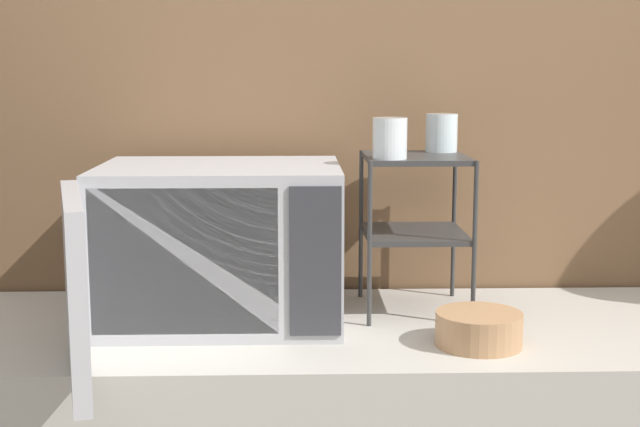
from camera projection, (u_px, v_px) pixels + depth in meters
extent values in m
cube|color=brown|center=(380.00, 121.00, 2.19)|extent=(8.00, 0.06, 2.60)
cube|color=#ADADB2|center=(221.00, 243.00, 1.93)|extent=(0.52, 0.39, 0.34)
cube|color=#B7B2A8|center=(184.00, 262.00, 1.74)|extent=(0.37, 0.01, 0.29)
cube|color=#333338|center=(315.00, 262.00, 1.74)|extent=(0.10, 0.01, 0.30)
cube|color=#ADADB2|center=(75.00, 287.00, 1.54)|extent=(0.13, 0.40, 0.33)
cylinder|color=#333333|center=(370.00, 245.00, 1.88)|extent=(0.01, 0.01, 0.35)
cylinder|color=#333333|center=(475.00, 244.00, 1.88)|extent=(0.01, 0.01, 0.35)
cylinder|color=#333333|center=(361.00, 224.00, 2.12)|extent=(0.01, 0.01, 0.35)
cylinder|color=#333333|center=(454.00, 224.00, 2.13)|extent=(0.01, 0.01, 0.35)
cube|color=#333333|center=(414.00, 234.00, 2.00)|extent=(0.22, 0.25, 0.01)
cube|color=#333333|center=(416.00, 158.00, 1.97)|extent=(0.22, 0.25, 0.01)
cylinder|color=silver|center=(390.00, 138.00, 1.89)|extent=(0.07, 0.07, 0.09)
cylinder|color=silver|center=(441.00, 133.00, 2.05)|extent=(0.07, 0.07, 0.09)
cylinder|color=#AD7F56|center=(478.00, 344.00, 1.77)|extent=(0.09, 0.09, 0.01)
cylinder|color=#AD7F56|center=(479.00, 329.00, 1.76)|extent=(0.17, 0.17, 0.07)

